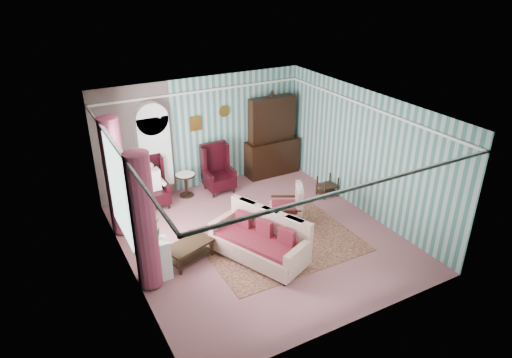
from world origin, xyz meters
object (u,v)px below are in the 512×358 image
floral_armchair (286,206)px  coffee_table (190,252)px  bookcase (155,157)px  nest_table (327,186)px  seated_woman (152,185)px  sofa (259,237)px  round_side_table (186,185)px  wingback_left (152,183)px  plant_stand (155,260)px  wingback_right (218,169)px  dresser_hutch (272,134)px

floral_armchair → coffee_table: size_ratio=0.98×
bookcase → nest_table: 4.37m
seated_woman → sofa: (1.20, -3.15, -0.07)m
round_side_table → coffee_table: round_side_table is taller
wingback_left → nest_table: 4.37m
bookcase → plant_stand: bookcase is taller
wingback_left → sofa: 3.37m
wingback_left → seated_woman: wingback_left is taller
round_side_table → wingback_right: bearing=-10.0°
sofa → floral_armchair: (1.18, 0.90, -0.05)m
plant_stand → sofa: (2.00, -0.40, 0.12)m
wingback_right → floral_armchair: bearing=-74.4°
wingback_left → round_side_table: wingback_left is taller
wingback_left → nest_table: (4.07, -1.55, -0.35)m
dresser_hutch → sofa: 4.17m
nest_table → sofa: size_ratio=0.27×
dresser_hutch → plant_stand: dresser_hutch is taller
coffee_table → round_side_table: bearing=70.7°
seated_woman → nest_table: size_ratio=2.19×
bookcase → sofa: 3.71m
bookcase → round_side_table: size_ratio=3.73×
round_side_table → floral_armchair: 2.82m
bookcase → dresser_hutch: dresser_hutch is taller
bookcase → round_side_table: 1.07m
round_side_table → nest_table: round_side_table is taller
floral_armchair → coffee_table: bearing=125.3°
bookcase → round_side_table: bookcase is taller
dresser_hutch → sofa: dresser_hutch is taller
bookcase → seated_woman: size_ratio=1.90×
bookcase → nest_table: size_ratio=4.15×
wingback_left → sofa: size_ratio=0.63×
round_side_table → wingback_left: bearing=-170.5°
dresser_hutch → floral_armchair: (-1.12, -2.52, -0.72)m
plant_stand → coffee_table: plant_stand is taller
wingback_left → coffee_table: (-0.04, -2.53, -0.42)m
round_side_table → plant_stand: plant_stand is taller
dresser_hutch → wingback_right: dresser_hutch is taller
wingback_left → wingback_right: bearing=0.0°
bookcase → wingback_right: (1.50, -0.39, -0.50)m
sofa → coffee_table: bearing=40.3°
wingback_left → dresser_hutch: bearing=4.4°
wingback_right → dresser_hutch: bearing=8.8°
wingback_left → floral_armchair: wingback_left is taller
wingback_left → wingback_right: size_ratio=1.00×
plant_stand → sofa: size_ratio=0.40×
sofa → plant_stand: bearing=55.3°
sofa → floral_armchair: size_ratio=2.14×
dresser_hutch → wingback_left: 3.55m
dresser_hutch → coffee_table: dresser_hutch is taller
round_side_table → plant_stand: bearing=-120.4°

